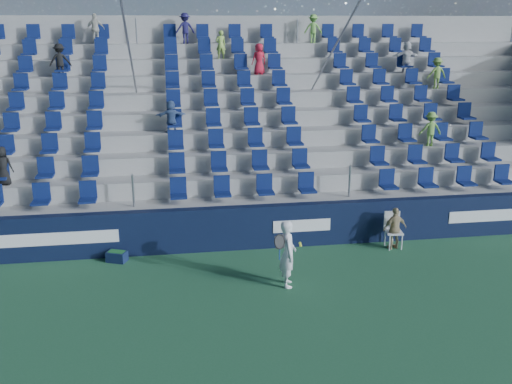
% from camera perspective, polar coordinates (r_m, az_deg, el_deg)
% --- Properties ---
extents(ground, '(70.00, 70.00, 0.00)m').
position_cam_1_polar(ground, '(12.94, 1.03, -10.82)').
color(ground, '#29603D').
rests_on(ground, ground).
extents(sponsor_wall, '(24.00, 0.32, 1.20)m').
position_cam_1_polar(sponsor_wall, '(15.55, -0.92, -3.55)').
color(sponsor_wall, black).
rests_on(sponsor_wall, ground).
extents(grandstand, '(24.00, 8.17, 6.63)m').
position_cam_1_polar(grandstand, '(20.03, -2.96, 5.59)').
color(grandstand, '#9FA09A').
rests_on(grandstand, ground).
extents(tennis_player, '(0.69, 0.65, 1.61)m').
position_cam_1_polar(tennis_player, '(13.33, 3.21, -6.16)').
color(tennis_player, white).
rests_on(tennis_player, ground).
extents(line_judge_chair, '(0.48, 0.50, 0.99)m').
position_cam_1_polar(line_judge_chair, '(16.12, 13.52, -3.43)').
color(line_judge_chair, white).
rests_on(line_judge_chair, ground).
extents(line_judge, '(0.72, 0.38, 1.17)m').
position_cam_1_polar(line_judge, '(15.98, 13.72, -3.55)').
color(line_judge, tan).
rests_on(line_judge, ground).
extents(ball_bin, '(0.58, 0.49, 0.28)m').
position_cam_1_polar(ball_bin, '(15.29, -13.74, -6.22)').
color(ball_bin, '#101C3D').
rests_on(ball_bin, ground).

